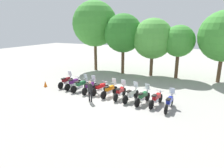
% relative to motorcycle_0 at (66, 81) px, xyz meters
% --- Properties ---
extents(ground_plane, '(80.00, 80.00, 0.00)m').
position_rel_motorcycle_0_xyz_m(ground_plane, '(4.82, -0.69, -0.52)').
color(ground_plane, '#9E9B93').
extents(motorcycle_0, '(0.62, 2.19, 1.37)m').
position_rel_motorcycle_0_xyz_m(motorcycle_0, '(0.00, 0.00, 0.00)').
color(motorcycle_0, black).
rests_on(motorcycle_0, ground_plane).
extents(motorcycle_1, '(0.62, 2.19, 0.99)m').
position_rel_motorcycle_0_xyz_m(motorcycle_1, '(0.97, -0.18, -0.01)').
color(motorcycle_1, black).
rests_on(motorcycle_1, ground_plane).
extents(motorcycle_2, '(0.79, 2.15, 1.37)m').
position_rel_motorcycle_0_xyz_m(motorcycle_2, '(1.94, -0.45, 0.00)').
color(motorcycle_2, black).
rests_on(motorcycle_2, ground_plane).
extents(motorcycle_3, '(0.62, 2.19, 1.37)m').
position_rel_motorcycle_0_xyz_m(motorcycle_3, '(2.89, -0.50, 0.00)').
color(motorcycle_3, black).
rests_on(motorcycle_3, ground_plane).
extents(motorcycle_4, '(0.80, 2.15, 0.99)m').
position_rel_motorcycle_0_xyz_m(motorcycle_4, '(3.86, -0.45, -0.01)').
color(motorcycle_4, black).
rests_on(motorcycle_4, ground_plane).
extents(motorcycle_5, '(0.70, 2.18, 1.37)m').
position_rel_motorcycle_0_xyz_m(motorcycle_5, '(4.82, -0.62, 0.00)').
color(motorcycle_5, black).
rests_on(motorcycle_5, ground_plane).
extents(motorcycle_6, '(0.62, 2.19, 1.37)m').
position_rel_motorcycle_0_xyz_m(motorcycle_6, '(5.78, -0.71, 0.00)').
color(motorcycle_6, black).
rests_on(motorcycle_6, ground_plane).
extents(motorcycle_7, '(0.73, 2.17, 1.37)m').
position_rel_motorcycle_0_xyz_m(motorcycle_7, '(6.75, -0.85, 0.00)').
color(motorcycle_7, black).
rests_on(motorcycle_7, ground_plane).
extents(motorcycle_8, '(0.73, 2.17, 1.37)m').
position_rel_motorcycle_0_xyz_m(motorcycle_8, '(7.71, -1.03, 0.00)').
color(motorcycle_8, black).
rests_on(motorcycle_8, ground_plane).
extents(motorcycle_9, '(0.70, 2.18, 0.99)m').
position_rel_motorcycle_0_xyz_m(motorcycle_9, '(8.67, -0.98, -0.01)').
color(motorcycle_9, black).
rests_on(motorcycle_9, ground_plane).
extents(motorcycle_10, '(0.62, 2.19, 1.37)m').
position_rel_motorcycle_0_xyz_m(motorcycle_10, '(9.63, -1.29, 0.00)').
color(motorcycle_10, black).
rests_on(motorcycle_10, ground_plane).
extents(person_0, '(0.40, 0.21, 1.60)m').
position_rel_motorcycle_0_xyz_m(person_0, '(4.07, -2.35, 0.41)').
color(person_0, black).
rests_on(person_0, ground_plane).
extents(tree_0, '(5.43, 5.43, 8.40)m').
position_rel_motorcycle_0_xyz_m(tree_0, '(-1.33, 7.71, 5.15)').
color(tree_0, brown).
rests_on(tree_0, ground_plane).
extents(tree_1, '(4.33, 4.33, 6.81)m').
position_rel_motorcycle_0_xyz_m(tree_1, '(2.55, 7.41, 4.11)').
color(tree_1, brown).
rests_on(tree_1, ground_plane).
extents(tree_2, '(4.34, 4.34, 6.28)m').
position_rel_motorcycle_0_xyz_m(tree_2, '(5.91, 7.67, 3.59)').
color(tree_2, brown).
rests_on(tree_2, ground_plane).
extents(tree_3, '(3.26, 3.26, 5.56)m').
position_rel_motorcycle_0_xyz_m(tree_3, '(8.64, 7.82, 3.39)').
color(tree_3, brown).
rests_on(tree_3, ground_plane).
extents(tree_4, '(4.81, 4.81, 6.91)m').
position_rel_motorcycle_0_xyz_m(tree_4, '(12.71, 7.89, 3.98)').
color(tree_4, brown).
rests_on(tree_4, ground_plane).
extents(traffic_cone, '(0.32, 0.32, 0.55)m').
position_rel_motorcycle_0_xyz_m(traffic_cone, '(-1.71, -0.89, -0.24)').
color(traffic_cone, orange).
rests_on(traffic_cone, ground_plane).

